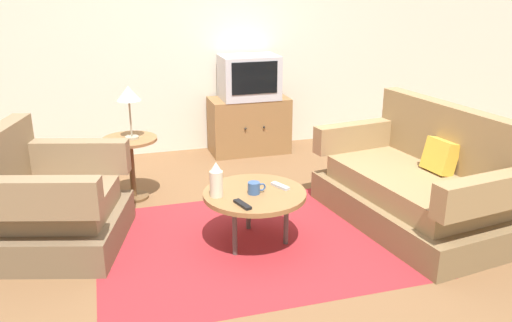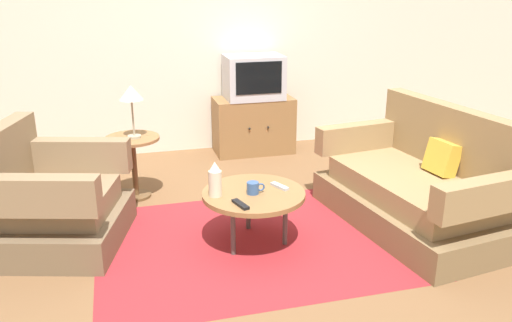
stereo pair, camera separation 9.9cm
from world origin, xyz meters
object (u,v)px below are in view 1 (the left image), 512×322
Objects in this scene: armchair at (50,206)px; vase at (216,180)px; tv_stand at (249,125)px; tv_remote_silver at (280,186)px; table_lamp at (129,96)px; tv_remote_dark at (242,204)px; side_table at (131,155)px; couch at (417,187)px; television at (249,77)px; coffee_table at (255,196)px; mug at (254,188)px.

armchair is 4.51× the size of vase.
tv_remote_silver is (-0.34, -2.06, 0.11)m from tv_stand.
armchair is 1.14m from table_lamp.
tv_remote_silver is at bearing 108.19° from tv_remote_dark.
side_table is at bearing 115.25° from vase.
vase is 0.50m from tv_remote_silver.
couch is at bearing -28.04° from side_table.
coffee_table is at bearing -104.67° from television.
table_lamp is at bearing 114.79° from vase.
vase reaches higher than mug.
coffee_table is 4.49× the size of tv_remote_silver.
tv_remote_dark is at bearing 80.92° from armchair.
couch reaches higher than tv_stand.
tv_stand is at bearing 75.31° from mug.
table_lamp is (-1.33, -1.00, 0.08)m from television.
tv_stand is 2.26m from vase.
side_table is at bearing 124.91° from mug.
armchair is 1.48m from coffee_table.
side_table is 1.68m from tv_stand.
side_table is 0.91× the size of television.
armchair reaches higher than mug.
mug reaches higher than coffee_table.
mug is at bearing 89.74° from armchair.
armchair reaches higher than side_table.
vase is at bearing -111.53° from tv_stand.
television is at bearing -33.22° from tv_remote_silver.
television is 2.26m from vase.
couch is 6.65× the size of vase.
television is 4.63× the size of mug.
vase is (1.15, -0.38, 0.22)m from armchair.
tv_remote_silver is (-1.13, 0.06, 0.11)m from couch.
couch is at bearing -1.24° from coffee_table.
television is at bearing 35.89° from side_table.
table_lamp reaches higher than tv_remote_dark.
mug reaches higher than tv_remote_silver.
armchair is at bearing -132.24° from table_lamp.
table_lamp is (0.02, -0.02, 0.53)m from side_table.
coffee_table is 4.15× the size of tv_remote_dark.
vase is at bearing 87.52° from armchair.
armchair is at bearing 165.18° from coffee_table.
tv_remote_silver is at bearing 9.24° from coffee_table.
table_lamp is at bearing -170.43° from tv_remote_dark.
armchair is 1.67m from tv_remote_silver.
television is 2.41× the size of vase.
couch is 2.42m from side_table.
side_table is at bearing -144.11° from television.
coffee_table is at bearing -54.28° from table_lamp.
tv_stand is 2.41m from tv_remote_dark.
coffee_table is at bearing 67.39° from mug.
table_lamp is at bearing 125.72° from coffee_table.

